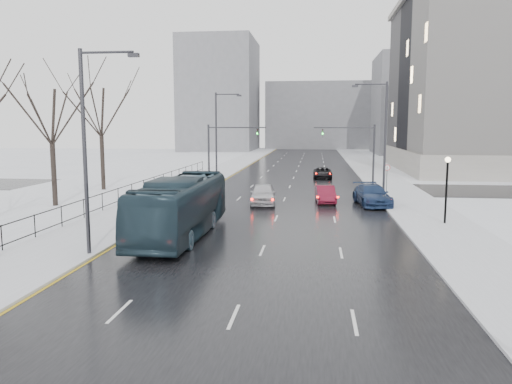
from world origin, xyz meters
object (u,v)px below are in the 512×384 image
at_px(mast_signal_left, 219,148).
at_px(bus, 181,207).
at_px(tree_park_e, 104,191).
at_px(no_uturn_sign, 387,170).
at_px(streetlight_r_mid, 382,135).
at_px(sedan_right_cross, 323,173).
at_px(streetlight_l_far, 218,133).
at_px(sedan_right_near, 325,194).
at_px(sedan_center_near, 263,194).
at_px(lamppost_r_mid, 447,180).
at_px(tree_park_d, 56,207).
at_px(mast_signal_right, 363,149).
at_px(sedan_right_far, 372,195).
at_px(streetlight_l_near, 89,142).

height_order(mast_signal_left, bus, mast_signal_left).
height_order(tree_park_e, bus, tree_park_e).
distance_m(mast_signal_left, no_uturn_sign, 17.10).
xyz_separation_m(streetlight_r_mid, sedan_right_cross, (-4.67, 17.81, -4.92)).
bearing_deg(streetlight_l_far, sedan_right_near, -49.17).
bearing_deg(mast_signal_left, sedan_center_near, -62.21).
relative_size(lamppost_r_mid, sedan_right_near, 1.00).
relative_size(tree_park_d, sedan_center_near, 2.50).
relative_size(tree_park_e, sedan_right_near, 3.16).
height_order(streetlight_r_mid, no_uturn_sign, streetlight_r_mid).
bearing_deg(mast_signal_right, sedan_center_near, -129.07).
xyz_separation_m(streetlight_l_far, sedan_right_cross, (11.67, 5.81, -4.92)).
height_order(tree_park_d, tree_park_e, tree_park_e).
bearing_deg(streetlight_r_mid, sedan_right_cross, 104.68).
distance_m(no_uturn_sign, sedan_right_cross, 15.03).
bearing_deg(tree_park_d, lamppost_r_mid, -7.91).
distance_m(bus, sedan_right_far, 17.71).
height_order(streetlight_l_far, bus, streetlight_l_far).
relative_size(streetlight_r_mid, sedan_center_near, 2.00).
bearing_deg(bus, streetlight_l_far, 96.79).
height_order(streetlight_l_far, sedan_right_cross, streetlight_l_far).
bearing_deg(bus, sedan_right_far, 46.48).
relative_size(streetlight_l_near, sedan_right_near, 2.34).
distance_m(streetlight_l_far, sedan_right_cross, 13.93).
distance_m(tree_park_e, sedan_right_far, 26.20).
height_order(sedan_right_near, sedan_right_cross, sedan_right_near).
bearing_deg(sedan_right_near, sedan_right_far, -17.24).
xyz_separation_m(streetlight_l_far, sedan_right_far, (15.37, -14.36, -4.75)).
bearing_deg(no_uturn_sign, mast_signal_right, 115.11).
bearing_deg(sedan_right_far, streetlight_r_mid, 59.88).
xyz_separation_m(lamppost_r_mid, no_uturn_sign, (-1.80, 14.00, -0.64)).
bearing_deg(lamppost_r_mid, bus, -162.18).
bearing_deg(mast_signal_left, no_uturn_sign, -13.60).
xyz_separation_m(lamppost_r_mid, sedan_center_near, (-12.56, 7.05, -2.05)).
distance_m(sedan_right_near, sedan_right_far, 3.80).
xyz_separation_m(tree_park_d, no_uturn_sign, (27.00, 10.00, 2.30)).
bearing_deg(sedan_right_far, no_uturn_sign, 64.71).
xyz_separation_m(streetlight_l_near, no_uturn_sign, (17.37, 24.00, -3.32)).
bearing_deg(sedan_center_near, sedan_right_cross, 71.60).
bearing_deg(mast_signal_left, sedan_right_cross, 42.19).
bearing_deg(streetlight_l_near, mast_signal_right, 61.04).
bearing_deg(mast_signal_right, streetlight_l_far, 165.52).
height_order(mast_signal_right, sedan_right_near, mast_signal_right).
relative_size(streetlight_l_far, sedan_right_cross, 2.10).
bearing_deg(streetlight_r_mid, mast_signal_right, 96.00).
relative_size(lamppost_r_mid, no_uturn_sign, 1.59).
bearing_deg(mast_signal_left, bus, -84.31).
bearing_deg(sedan_center_near, bus, -110.53).
bearing_deg(sedan_right_cross, tree_park_e, -148.33).
distance_m(streetlight_r_mid, sedan_right_cross, 19.06).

